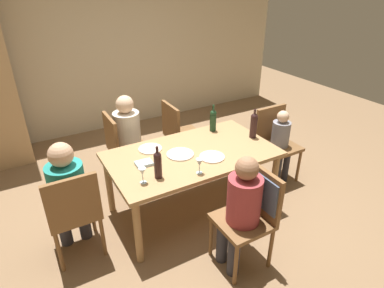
# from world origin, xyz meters

# --- Properties ---
(ground_plane) EXTENTS (10.00, 10.00, 0.00)m
(ground_plane) POSITION_xyz_m (0.00, 0.00, 0.00)
(ground_plane) COLOR #846647
(rear_room_partition) EXTENTS (6.40, 0.12, 2.70)m
(rear_room_partition) POSITION_xyz_m (0.00, 2.69, 1.35)
(rear_room_partition) COLOR beige
(rear_room_partition) RESTS_ON ground_plane
(dining_table) EXTENTS (1.72, 0.98, 0.72)m
(dining_table) POSITION_xyz_m (0.00, 0.00, 0.64)
(dining_table) COLOR #A87F51
(dining_table) RESTS_ON ground_plane
(chair_far_left) EXTENTS (0.44, 0.44, 0.92)m
(chair_far_left) POSITION_xyz_m (-0.47, 0.87, 0.53)
(chair_far_left) COLOR brown
(chair_far_left) RESTS_ON ground_plane
(chair_near) EXTENTS (0.46, 0.44, 0.92)m
(chair_near) POSITION_xyz_m (0.12, -0.87, 0.59)
(chair_near) COLOR brown
(chair_near) RESTS_ON ground_plane
(chair_left_end) EXTENTS (0.44, 0.44, 0.92)m
(chair_left_end) POSITION_xyz_m (-1.24, -0.09, 0.53)
(chair_left_end) COLOR brown
(chair_left_end) RESTS_ON ground_plane
(chair_right_end) EXTENTS (0.44, 0.44, 0.92)m
(chair_right_end) POSITION_xyz_m (1.24, 0.09, 0.53)
(chair_right_end) COLOR brown
(chair_right_end) RESTS_ON ground_plane
(chair_far_right) EXTENTS (0.44, 0.44, 0.92)m
(chair_far_right) POSITION_xyz_m (0.30, 0.87, 0.53)
(chair_far_right) COLOR brown
(chair_far_right) RESTS_ON ground_plane
(person_woman_host) EXTENTS (0.36, 0.31, 1.14)m
(person_woman_host) POSITION_xyz_m (-0.36, 0.87, 0.66)
(person_woman_host) COLOR #33333D
(person_woman_host) RESTS_ON ground_plane
(person_man_bearded) EXTENTS (0.33, 0.29, 1.10)m
(person_man_bearded) POSITION_xyz_m (-0.03, -0.87, 0.64)
(person_man_bearded) COLOR #33333D
(person_man_bearded) RESTS_ON ground_plane
(person_man_guest) EXTENTS (0.31, 0.36, 1.15)m
(person_man_guest) POSITION_xyz_m (-1.24, 0.03, 0.66)
(person_man_guest) COLOR #33333D
(person_man_guest) RESTS_ON ground_plane
(person_child_small) EXTENTS (0.22, 0.25, 0.94)m
(person_child_small) POSITION_xyz_m (1.24, -0.02, 0.56)
(person_child_small) COLOR #33333D
(person_child_small) RESTS_ON ground_plane
(wine_bottle_tall_green) EXTENTS (0.08, 0.08, 0.34)m
(wine_bottle_tall_green) POSITION_xyz_m (0.77, -0.03, 0.87)
(wine_bottle_tall_green) COLOR black
(wine_bottle_tall_green) RESTS_ON dining_table
(wine_bottle_dark_red) EXTENTS (0.08, 0.08, 0.32)m
(wine_bottle_dark_red) POSITION_xyz_m (0.48, 0.34, 0.86)
(wine_bottle_dark_red) COLOR #19381E
(wine_bottle_dark_red) RESTS_ON dining_table
(wine_bottle_short_olive) EXTENTS (0.07, 0.07, 0.31)m
(wine_bottle_short_olive) POSITION_xyz_m (-0.49, -0.25, 0.86)
(wine_bottle_short_olive) COLOR black
(wine_bottle_short_olive) RESTS_ON dining_table
(wine_glass_near_left) EXTENTS (0.07, 0.07, 0.15)m
(wine_glass_near_left) POSITION_xyz_m (-0.13, -0.37, 0.83)
(wine_glass_near_left) COLOR silver
(wine_glass_near_left) RESTS_ON dining_table
(wine_glass_centre) EXTENTS (0.07, 0.07, 0.15)m
(wine_glass_centre) POSITION_xyz_m (-0.64, -0.26, 0.83)
(wine_glass_centre) COLOR silver
(wine_glass_centre) RESTS_ON dining_table
(dinner_plate_host) EXTENTS (0.25, 0.25, 0.01)m
(dinner_plate_host) POSITION_xyz_m (-0.35, 0.28, 0.73)
(dinner_plate_host) COLOR white
(dinner_plate_host) RESTS_ON dining_table
(dinner_plate_guest_left) EXTENTS (0.25, 0.25, 0.01)m
(dinner_plate_guest_left) POSITION_xyz_m (0.12, -0.19, 0.73)
(dinner_plate_guest_left) COLOR white
(dinner_plate_guest_left) RESTS_ON dining_table
(dinner_plate_guest_right) EXTENTS (0.28, 0.28, 0.01)m
(dinner_plate_guest_right) POSITION_xyz_m (-0.13, 0.02, 0.73)
(dinner_plate_guest_right) COLOR silver
(dinner_plate_guest_right) RESTS_ON dining_table
(folded_napkin) EXTENTS (0.17, 0.13, 0.03)m
(folded_napkin) POSITION_xyz_m (-0.52, 0.02, 0.74)
(folded_napkin) COLOR #ADC6D6
(folded_napkin) RESTS_ON dining_table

